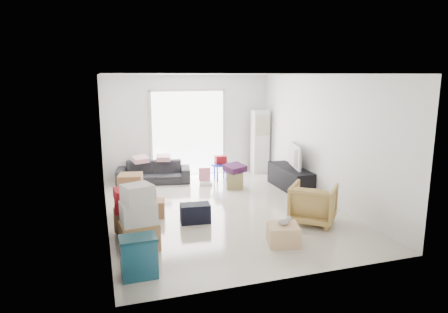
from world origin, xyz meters
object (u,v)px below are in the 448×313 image
sofa (154,169)px  wood_crate (283,234)px  tv_console (290,178)px  kids_table (221,163)px  storage_bins (139,257)px  television (291,165)px  ottoman (235,180)px  armchair (313,202)px  ac_tower (260,142)px

sofa → wood_crate: size_ratio=3.79×
tv_console → sofa: bearing=151.9°
kids_table → wood_crate: kids_table is taller
storage_bins → wood_crate: size_ratio=1.18×
television → wood_crate: television is taller
sofa → storage_bins: sofa is taller
kids_table → tv_console: bearing=-44.1°
storage_bins → kids_table: size_ratio=0.89×
television → ottoman: bearing=81.8°
sofa → kids_table: bearing=-0.2°
television → armchair: size_ratio=1.21×
tv_console → wood_crate: tv_console is taller
tv_console → sofa: 3.43m
ottoman → wood_crate: bearing=-95.8°
ac_tower → armchair: size_ratio=2.18×
tv_console → wood_crate: bearing=-118.9°
tv_console → kids_table: kids_table is taller
ac_tower → kids_table: 1.44m
television → ottoman: 1.38m
tv_console → storage_bins: (-3.90, -3.23, 0.02)m
television → sofa: size_ratio=0.53×
television → kids_table: 1.87m
armchair → ottoman: size_ratio=2.05×
television → kids_table: bearing=59.2°
kids_table → wood_crate: 4.16m
television → armchair: bearing=177.0°
ac_tower → wood_crate: bearing=-108.3°
kids_table → storage_bins: bearing=-119.5°
sofa → kids_table: 1.72m
sofa → ottoman: bearing=-21.8°
wood_crate → kids_table: bearing=86.8°
ac_tower → ottoman: (-1.18, -1.28, -0.68)m
ac_tower → sofa: (-2.98, -0.15, -0.52)m
armchair → wood_crate: 1.21m
ac_tower → armchair: bearing=-98.3°
armchair → kids_table: armchair is taller
wood_crate → storage_bins: bearing=-170.7°
tv_console → storage_bins: size_ratio=2.78×
storage_bins → wood_crate: storage_bins is taller
television → storage_bins: bearing=142.9°
armchair → storage_bins: 3.45m
sofa → kids_table: size_ratio=2.85×
television → sofa: (-3.03, 1.62, -0.24)m
ac_tower → wood_crate: 4.91m
television → sofa: sofa is taller
armchair → sofa: bearing=-16.6°
sofa → armchair: size_ratio=2.28×
storage_bins → wood_crate: (2.33, 0.38, -0.13)m
television → storage_bins: (-3.90, -3.23, -0.31)m
ac_tower → armchair: ac_tower is taller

